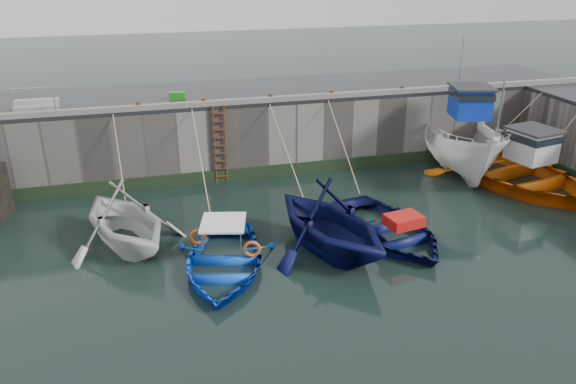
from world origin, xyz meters
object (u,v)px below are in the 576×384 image
object	(u,v)px
boat_near_blacktrim	(329,250)
bollard_e	(402,89)
boat_near_blue	(224,269)
bollard_b	(204,102)
ladder	(220,145)
bollard_c	(271,98)
boat_far_orange	(515,172)
boat_near_navy	(387,236)
boat_near_white	(127,245)
bollard_a	(138,106)
bollard_d	(332,94)
fish_crate	(177,95)
boat_far_white	(461,143)

from	to	relation	value
boat_near_blacktrim	bollard_e	bearing A→B (deg)	32.21
boat_near_blue	bollard_b	bearing A→B (deg)	99.89
ladder	bollard_c	world-z (taller)	bollard_c
boat_far_orange	bollard_c	xyz separation A→B (m)	(-9.31, 3.63, 2.80)
boat_near_navy	bollard_e	distance (m)	8.17
boat_near_white	boat_far_orange	xyz separation A→B (m)	(15.30, 1.35, 0.50)
ladder	boat_near_blue	size ratio (longest dim) A/B	0.67
boat_near_blue	bollard_a	world-z (taller)	bollard_a
bollard_b	bollard_a	bearing A→B (deg)	180.00
ladder	boat_far_orange	size ratio (longest dim) A/B	0.38
boat_near_navy	bollard_c	distance (m)	7.76
boat_near_white	ladder	bearing A→B (deg)	27.08
bollard_a	bollard_c	world-z (taller)	same
bollard_c	bollard_a	bearing A→B (deg)	180.00
bollard_d	bollard_b	bearing A→B (deg)	180.00
boat_near_white	fish_crate	xyz separation A→B (m)	(2.37, 6.34, 3.31)
boat_near_blacktrim	bollard_a	bearing A→B (deg)	108.27
bollard_c	boat_near_navy	bearing A→B (deg)	-70.51
bollard_c	bollard_e	xyz separation A→B (m)	(5.80, 0.00, 0.00)
boat_near_white	boat_near_blacktrim	bearing A→B (deg)	-42.14
ladder	bollard_e	xyz separation A→B (m)	(8.00, 0.34, 1.71)
bollard_c	bollard_d	bearing A→B (deg)	0.00
boat_near_navy	bollard_a	bearing A→B (deg)	129.04
boat_near_blacktrim	boat_far_white	bearing A→B (deg)	16.21
boat_near_white	boat_near_blue	bearing A→B (deg)	-63.46
boat_near_navy	bollard_e	xyz separation A→B (m)	(3.46, 6.63, 3.30)
boat_far_white	bollard_c	world-z (taller)	boat_far_white
ladder	bollard_e	distance (m)	8.19
boat_far_orange	boat_near_navy	bearing A→B (deg)	-168.47
ladder	boat_far_orange	xyz separation A→B (m)	(11.51, -3.29, -1.09)
boat_near_blue	boat_near_navy	size ratio (longest dim) A/B	0.94
fish_crate	bollard_d	distance (m)	6.37
ladder	fish_crate	world-z (taller)	fish_crate
boat_near_white	bollard_c	bearing A→B (deg)	16.06
boat_near_white	bollard_e	world-z (taller)	bollard_e
ladder	bollard_c	size ratio (longest dim) A/B	11.43
boat_far_white	fish_crate	size ratio (longest dim) A/B	12.29
boat_near_navy	bollard_b	xyz separation A→B (m)	(-5.04, 6.63, 3.30)
boat_far_white	boat_far_orange	xyz separation A→B (m)	(1.30, -2.14, -0.69)
bollard_c	boat_near_blue	bearing A→B (deg)	-114.00
boat_far_white	bollard_d	size ratio (longest dim) A/B	27.79
boat_far_orange	bollard_c	bearing A→B (deg)	146.93
bollard_e	bollard_a	bearing A→B (deg)	180.00
bollard_d	boat_near_navy	bearing A→B (deg)	-92.21
boat_near_white	bollard_a	distance (m)	6.02
bollard_a	bollard_b	distance (m)	2.50
boat_near_blacktrim	bollard_e	size ratio (longest dim) A/B	17.91
boat_near_blacktrim	boat_near_navy	size ratio (longest dim) A/B	0.98
bollard_d	bollard_e	size ratio (longest dim) A/B	1.00
ladder	boat_far_white	size ratio (longest dim) A/B	0.41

